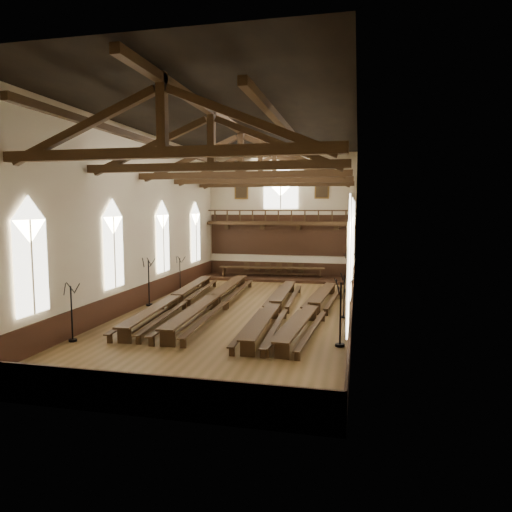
{
  "coord_description": "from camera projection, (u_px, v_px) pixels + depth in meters",
  "views": [
    {
      "loc": [
        6.16,
        -23.86,
        5.63
      ],
      "look_at": [
        0.49,
        1.5,
        2.9
      ],
      "focal_mm": 32.0,
      "sensor_mm": 36.0,
      "label": 1
    }
  ],
  "objects": [
    {
      "name": "side_windows",
      "position": [
        241.0,
        243.0,
        24.7
      ],
      "size": [
        11.85,
        19.8,
        4.5
      ],
      "color": "white",
      "rests_on": "room_walls"
    },
    {
      "name": "wainscot_band",
      "position": [
        241.0,
        300.0,
        25.02
      ],
      "size": [
        12.0,
        26.0,
        1.2
      ],
      "color": "#371B10",
      "rests_on": "ground"
    },
    {
      "name": "high_chairs",
      "position": [
        273.0,
        269.0,
        36.96
      ],
      "size": [
        4.94,
        0.45,
        0.98
      ],
      "color": "#392612",
      "rests_on": "dais"
    },
    {
      "name": "end_window",
      "position": [
        281.0,
        188.0,
        36.85
      ],
      "size": [
        2.8,
        0.12,
        3.8
      ],
      "color": "white",
      "rests_on": "room_walls"
    },
    {
      "name": "portraits",
      "position": [
        281.0,
        190.0,
        36.86
      ],
      "size": [
        7.75,
        0.09,
        1.45
      ],
      "color": "brown",
      "rests_on": "room_walls"
    },
    {
      "name": "refectory_row_b",
      "position": [
        214.0,
        298.0,
        25.53
      ],
      "size": [
        2.0,
        15.11,
        0.82
      ],
      "color": "#392612",
      "rests_on": "ground"
    },
    {
      "name": "candelabrum_left_far",
      "position": [
        180.0,
        281.0,
        30.95
      ],
      "size": [
        0.64,
        0.74,
        2.41
      ],
      "color": "black",
      "rests_on": "ground"
    },
    {
      "name": "dais",
      "position": [
        272.0,
        278.0,
        36.24
      ],
      "size": [
        11.4,
        2.97,
        0.2
      ],
      "primitive_type": "cube",
      "color": "#371B10",
      "rests_on": "ground"
    },
    {
      "name": "candelabrum_right_near",
      "position": [
        340.0,
        326.0,
        18.55
      ],
      "size": [
        0.78,
        0.86,
        2.81
      ],
      "color": "black",
      "rests_on": "ground"
    },
    {
      "name": "ground",
      "position": [
        241.0,
        311.0,
        25.09
      ],
      "size": [
        26.0,
        26.0,
        0.0
      ],
      "primitive_type": "plane",
      "color": "brown",
      "rests_on": "ground"
    },
    {
      "name": "candelabrum_right_mid",
      "position": [
        344.0,
        304.0,
        23.47
      ],
      "size": [
        0.65,
        0.72,
        2.35
      ],
      "color": "black",
      "rests_on": "ground"
    },
    {
      "name": "refectory_row_c",
      "position": [
        274.0,
        306.0,
        23.9
      ],
      "size": [
        1.66,
        14.24,
        0.73
      ],
      "color": "#392612",
      "rests_on": "ground"
    },
    {
      "name": "minstrels_gallery",
      "position": [
        280.0,
        230.0,
        36.97
      ],
      "size": [
        11.8,
        1.24,
        3.7
      ],
      "color": "#392612",
      "rests_on": "room_walls"
    },
    {
      "name": "room_walls",
      "position": [
        241.0,
        193.0,
        24.41
      ],
      "size": [
        26.0,
        26.0,
        26.0
      ],
      "color": "beige",
      "rests_on": "ground"
    },
    {
      "name": "candelabrum_left_mid",
      "position": [
        149.0,
        291.0,
        26.34
      ],
      "size": [
        0.82,
        0.84,
        2.81
      ],
      "color": "black",
      "rests_on": "ground"
    },
    {
      "name": "candelabrum_left_near",
      "position": [
        72.0,
        324.0,
        19.26
      ],
      "size": [
        0.72,
        0.77,
        2.52
      ],
      "color": "black",
      "rests_on": "ground"
    },
    {
      "name": "high_table",
      "position": [
        272.0,
        269.0,
        36.16
      ],
      "size": [
        8.38,
        1.67,
        0.78
      ],
      "color": "#392612",
      "rests_on": "dais"
    },
    {
      "name": "refectory_row_a",
      "position": [
        175.0,
        298.0,
        25.8
      ],
      "size": [
        2.12,
        14.59,
        0.76
      ],
      "color": "#392612",
      "rests_on": "ground"
    },
    {
      "name": "candelabrum_right_far",
      "position": [
        347.0,
        280.0,
        30.57
      ],
      "size": [
        0.76,
        0.81,
        2.66
      ],
      "color": "black",
      "rests_on": "ground"
    },
    {
      "name": "roof_trusses",
      "position": [
        241.0,
        159.0,
        24.23
      ],
      "size": [
        11.7,
        25.7,
        2.8
      ],
      "color": "#392612",
      "rests_on": "room_walls"
    },
    {
      "name": "refectory_row_d",
      "position": [
        313.0,
        308.0,
        23.47
      ],
      "size": [
        1.97,
        14.26,
        0.73
      ],
      "color": "#392612",
      "rests_on": "ground"
    }
  ]
}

